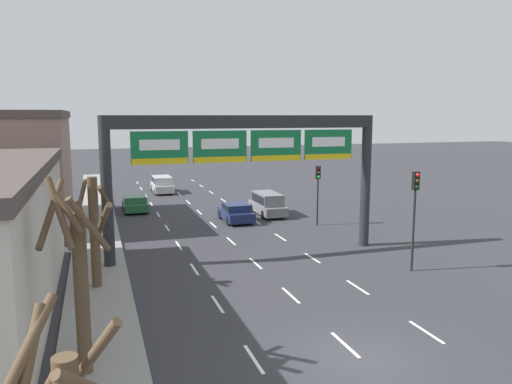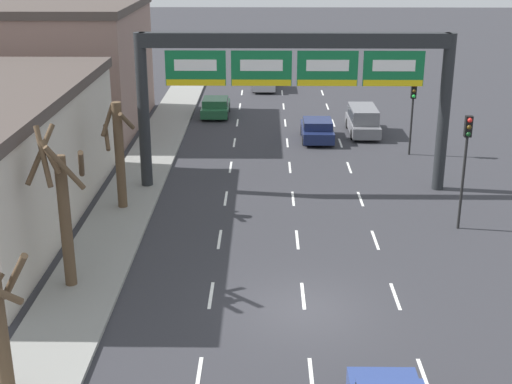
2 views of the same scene
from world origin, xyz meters
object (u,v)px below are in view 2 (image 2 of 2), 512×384
at_px(suv_grey, 363,119).
at_px(car_green, 216,106).
at_px(sign_gantry, 294,73).
at_px(traffic_light_far_end, 442,122).
at_px(car_navy, 317,129).
at_px(tree_bare_closest, 63,205).
at_px(tree_bare_second, 119,151).
at_px(traffic_light_mid_block, 413,104).
at_px(traffic_light_near_gantry, 466,150).
at_px(suv_silver, 264,78).

xyz_separation_m(suv_grey, car_green, (-9.86, 4.78, -0.28)).
bearing_deg(sign_gantry, traffic_light_far_end, 0.83).
bearing_deg(car_navy, suv_grey, 28.32).
distance_m(tree_bare_closest, tree_bare_second, 7.97).
xyz_separation_m(car_green, traffic_light_mid_block, (12.03, -9.43, 2.35)).
relative_size(car_navy, traffic_light_mid_block, 0.92).
xyz_separation_m(sign_gantry, suv_grey, (4.94, 10.69, -4.90)).
distance_m(suv_grey, traffic_light_mid_block, 5.53).
xyz_separation_m(traffic_light_far_end, tree_bare_second, (-15.47, -3.19, -0.63)).
bearing_deg(tree_bare_second, traffic_light_near_gantry, -7.90).
distance_m(sign_gantry, tree_bare_closest, 14.15).
bearing_deg(tree_bare_second, sign_gantry, 20.88).
bearing_deg(traffic_light_mid_block, sign_gantry, -139.61).
bearing_deg(tree_bare_closest, sign_gantry, 52.46).
bearing_deg(tree_bare_closest, car_navy, 62.71).
bearing_deg(car_green, traffic_light_far_end, -51.31).
bearing_deg(tree_bare_closest, suv_silver, 78.99).
bearing_deg(traffic_light_near_gantry, suv_grey, 97.86).
bearing_deg(car_green, traffic_light_near_gantry, -59.74).
height_order(traffic_light_mid_block, tree_bare_second, tree_bare_second).
distance_m(car_navy, traffic_light_far_end, 10.85).
xyz_separation_m(sign_gantry, car_green, (-4.93, 15.47, -5.18)).
xyz_separation_m(traffic_light_near_gantry, tree_bare_closest, (-15.61, -5.83, -0.33)).
xyz_separation_m(traffic_light_mid_block, tree_bare_second, (-15.19, -9.12, -0.20)).
height_order(traffic_light_mid_block, tree_bare_closest, tree_bare_closest).
bearing_deg(suv_grey, traffic_light_far_end, -77.01).
height_order(suv_grey, tree_bare_closest, tree_bare_closest).
xyz_separation_m(car_green, traffic_light_far_end, (12.31, -15.36, 2.78)).
relative_size(sign_gantry, car_green, 3.74).
relative_size(car_green, tree_bare_second, 0.83).
distance_m(sign_gantry, suv_grey, 12.76).
height_order(suv_grey, suv_silver, suv_grey).
distance_m(traffic_light_mid_block, tree_bare_closest, 23.11).
relative_size(car_green, traffic_light_near_gantry, 0.81).
bearing_deg(car_green, suv_silver, 69.89).
bearing_deg(traffic_light_near_gantry, traffic_light_mid_block, 90.16).
relative_size(suv_silver, tree_bare_closest, 0.74).
bearing_deg(traffic_light_near_gantry, sign_gantry, 143.92).
xyz_separation_m(traffic_light_mid_block, tree_bare_closest, (-15.58, -17.07, 0.21)).
height_order(suv_silver, tree_bare_second, tree_bare_second).
distance_m(suv_grey, tree_bare_closest, 25.63).
bearing_deg(tree_bare_second, tree_bare_closest, -92.81).
xyz_separation_m(suv_silver, car_green, (-3.43, -9.36, -0.23)).
bearing_deg(tree_bare_closest, tree_bare_second, 87.19).
xyz_separation_m(car_navy, traffic_light_mid_block, (5.22, -3.00, 2.32)).
bearing_deg(car_green, sign_gantry, -72.34).
bearing_deg(traffic_light_near_gantry, tree_bare_second, 172.10).
bearing_deg(car_green, traffic_light_mid_block, -38.10).
distance_m(traffic_light_near_gantry, tree_bare_second, 15.38).
xyz_separation_m(car_navy, tree_bare_closest, (-10.36, -20.07, 2.53)).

